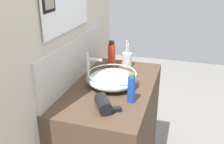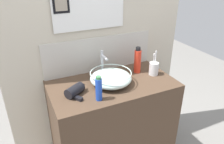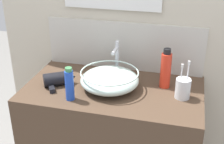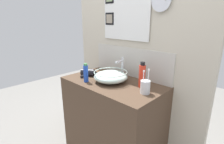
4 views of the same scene
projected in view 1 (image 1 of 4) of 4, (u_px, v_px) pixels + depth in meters
name	position (u px, v px, depth m)	size (l,w,h in m)	color
vanity_counter	(112.00, 135.00, 1.89)	(1.00, 0.55, 0.84)	#4C3828
back_panel	(68.00, 20.00, 1.64)	(1.63, 0.10, 2.54)	beige
glass_bowl_sink	(112.00, 79.00, 1.68)	(0.33, 0.33, 0.10)	silver
faucet	(90.00, 66.00, 1.70)	(0.02, 0.12, 0.22)	silver
hair_drier	(103.00, 103.00, 1.42)	(0.19, 0.20, 0.08)	black
toothbrush_cup	(127.00, 59.00, 2.04)	(0.08, 0.08, 0.21)	silver
soap_dispenser	(112.00, 56.00, 1.95)	(0.06, 0.06, 0.23)	red
spray_bottle	(131.00, 89.00, 1.47)	(0.05, 0.05, 0.18)	blue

